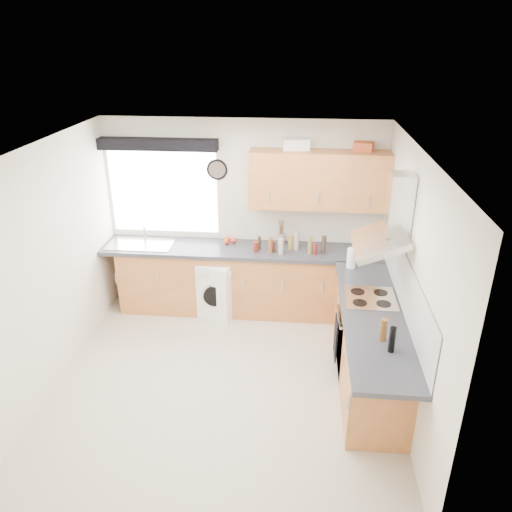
# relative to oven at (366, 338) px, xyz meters

# --- Properties ---
(ground_plane) EXTENTS (3.60, 3.60, 0.00)m
(ground_plane) POSITION_rel_oven_xyz_m (-1.50, -0.30, -0.42)
(ground_plane) COLOR beige
(ceiling) EXTENTS (3.60, 3.60, 0.02)m
(ceiling) POSITION_rel_oven_xyz_m (-1.50, -0.30, 2.08)
(ceiling) COLOR white
(ceiling) RESTS_ON wall_back
(wall_back) EXTENTS (3.60, 0.02, 2.50)m
(wall_back) POSITION_rel_oven_xyz_m (-1.50, 1.50, 0.82)
(wall_back) COLOR silver
(wall_back) RESTS_ON ground_plane
(wall_front) EXTENTS (3.60, 0.02, 2.50)m
(wall_front) POSITION_rel_oven_xyz_m (-1.50, -2.10, 0.82)
(wall_front) COLOR silver
(wall_front) RESTS_ON ground_plane
(wall_left) EXTENTS (0.02, 3.60, 2.50)m
(wall_left) POSITION_rel_oven_xyz_m (-3.30, -0.30, 0.82)
(wall_left) COLOR silver
(wall_left) RESTS_ON ground_plane
(wall_right) EXTENTS (0.02, 3.60, 2.50)m
(wall_right) POSITION_rel_oven_xyz_m (0.30, -0.30, 0.82)
(wall_right) COLOR silver
(wall_right) RESTS_ON ground_plane
(window) EXTENTS (1.40, 0.02, 1.10)m
(window) POSITION_rel_oven_xyz_m (-2.55, 1.49, 1.12)
(window) COLOR white
(window) RESTS_ON wall_back
(window_blind) EXTENTS (1.50, 0.18, 0.14)m
(window_blind) POSITION_rel_oven_xyz_m (-2.55, 1.40, 1.76)
(window_blind) COLOR black
(window_blind) RESTS_ON wall_back
(splashback) EXTENTS (0.01, 3.00, 0.54)m
(splashback) POSITION_rel_oven_xyz_m (0.29, 0.00, 0.75)
(splashback) COLOR white
(splashback) RESTS_ON wall_right
(base_cab_back) EXTENTS (3.00, 0.58, 0.86)m
(base_cab_back) POSITION_rel_oven_xyz_m (-1.60, 1.21, 0.01)
(base_cab_back) COLOR #A96332
(base_cab_back) RESTS_ON ground_plane
(base_cab_corner) EXTENTS (0.60, 0.60, 0.86)m
(base_cab_corner) POSITION_rel_oven_xyz_m (0.00, 1.20, 0.01)
(base_cab_corner) COLOR #A96332
(base_cab_corner) RESTS_ON ground_plane
(base_cab_right) EXTENTS (0.58, 2.10, 0.86)m
(base_cab_right) POSITION_rel_oven_xyz_m (0.01, -0.15, 0.01)
(base_cab_right) COLOR #A96332
(base_cab_right) RESTS_ON ground_plane
(worktop_back) EXTENTS (3.60, 0.62, 0.05)m
(worktop_back) POSITION_rel_oven_xyz_m (-1.50, 1.20, 0.46)
(worktop_back) COLOR #2A2B31
(worktop_back) RESTS_ON base_cab_back
(worktop_right) EXTENTS (0.62, 2.42, 0.05)m
(worktop_right) POSITION_rel_oven_xyz_m (0.00, -0.30, 0.46)
(worktop_right) COLOR #2A2B31
(worktop_right) RESTS_ON base_cab_right
(sink) EXTENTS (0.84, 0.46, 0.10)m
(sink) POSITION_rel_oven_xyz_m (-2.83, 1.20, 0.52)
(sink) COLOR silver
(sink) RESTS_ON worktop_back
(oven) EXTENTS (0.56, 0.58, 0.85)m
(oven) POSITION_rel_oven_xyz_m (0.00, 0.00, 0.00)
(oven) COLOR black
(oven) RESTS_ON ground_plane
(hob_plate) EXTENTS (0.52, 0.52, 0.01)m
(hob_plate) POSITION_rel_oven_xyz_m (0.00, 0.00, 0.49)
(hob_plate) COLOR silver
(hob_plate) RESTS_ON worktop_right
(extractor_hood) EXTENTS (0.52, 0.78, 0.66)m
(extractor_hood) POSITION_rel_oven_xyz_m (0.10, -0.00, 1.34)
(extractor_hood) COLOR silver
(extractor_hood) RESTS_ON wall_right
(upper_cabinets) EXTENTS (1.70, 0.35, 0.70)m
(upper_cabinets) POSITION_rel_oven_xyz_m (-0.55, 1.32, 1.38)
(upper_cabinets) COLOR #A96332
(upper_cabinets) RESTS_ON wall_back
(washing_machine) EXTENTS (0.66, 0.65, 0.76)m
(washing_machine) POSITION_rel_oven_xyz_m (-1.81, 1.10, -0.04)
(washing_machine) COLOR white
(washing_machine) RESTS_ON ground_plane
(wall_clock) EXTENTS (0.27, 0.04, 0.27)m
(wall_clock) POSITION_rel_oven_xyz_m (-1.83, 1.48, 1.43)
(wall_clock) COLOR black
(wall_clock) RESTS_ON wall_back
(casserole) EXTENTS (0.35, 0.28, 0.13)m
(casserole) POSITION_rel_oven_xyz_m (-0.85, 1.42, 1.79)
(casserole) COLOR white
(casserole) RESTS_ON upper_cabinets
(storage_box) EXTENTS (0.27, 0.24, 0.10)m
(storage_box) POSITION_rel_oven_xyz_m (-0.04, 1.42, 1.78)
(storage_box) COLOR #C45327
(storage_box) RESTS_ON upper_cabinets
(utensil_pot) EXTENTS (0.11, 0.11, 0.13)m
(utensil_pot) POSITION_rel_oven_xyz_m (-1.00, 1.40, 0.55)
(utensil_pot) COLOR gray
(utensil_pot) RESTS_ON worktop_back
(kitchen_roll) EXTENTS (0.14, 0.14, 0.24)m
(kitchen_roll) POSITION_rel_oven_xyz_m (-0.14, 0.75, 0.60)
(kitchen_roll) COLOR white
(kitchen_roll) RESTS_ON worktop_right
(tomato_cluster) EXTENTS (0.18, 0.18, 0.07)m
(tomato_cluster) POSITION_rel_oven_xyz_m (-1.68, 1.35, 0.52)
(tomato_cluster) COLOR red
(tomato_cluster) RESTS_ON worktop_back
(jar_0) EXTENTS (0.07, 0.07, 0.23)m
(jar_0) POSITION_rel_oven_xyz_m (-0.80, 1.22, 0.60)
(jar_0) COLOR #9F9488
(jar_0) RESTS_ON worktop_back
(jar_1) EXTENTS (0.07, 0.07, 0.13)m
(jar_1) POSITION_rel_oven_xyz_m (-1.31, 1.10, 0.55)
(jar_1) COLOR maroon
(jar_1) RESTS_ON worktop_back
(jar_2) EXTENTS (0.07, 0.07, 0.21)m
(jar_2) POSITION_rel_oven_xyz_m (-0.99, 1.06, 0.59)
(jar_2) COLOR #A3978B
(jar_2) RESTS_ON worktop_back
(jar_3) EXTENTS (0.05, 0.05, 0.15)m
(jar_3) POSITION_rel_oven_xyz_m (-0.56, 1.08, 0.56)
(jar_3) COLOR maroon
(jar_3) RESTS_ON worktop_back
(jar_4) EXTENTS (0.06, 0.06, 0.20)m
(jar_4) POSITION_rel_oven_xyz_m (-1.12, 1.08, 0.59)
(jar_4) COLOR brown
(jar_4) RESTS_ON worktop_back
(jar_5) EXTENTS (0.05, 0.05, 0.14)m
(jar_5) POSITION_rel_oven_xyz_m (-1.08, 1.13, 0.56)
(jar_5) COLOR #491F1A
(jar_5) RESTS_ON worktop_back
(jar_6) EXTENTS (0.07, 0.07, 0.20)m
(jar_6) POSITION_rel_oven_xyz_m (-0.87, 1.22, 0.58)
(jar_6) COLOR olive
(jar_6) RESTS_ON worktop_back
(jar_7) EXTENTS (0.06, 0.06, 0.23)m
(jar_7) POSITION_rel_oven_xyz_m (-0.46, 1.12, 0.60)
(jar_7) COLOR #372A1E
(jar_7) RESTS_ON worktop_back
(jar_8) EXTENTS (0.05, 0.05, 0.17)m
(jar_8) POSITION_rel_oven_xyz_m (-1.27, 1.19, 0.57)
(jar_8) COLOR #3C2D21
(jar_8) RESTS_ON worktop_back
(jar_9) EXTENTS (0.05, 0.05, 0.22)m
(jar_9) POSITION_rel_oven_xyz_m (-0.62, 1.11, 0.59)
(jar_9) COLOR olive
(jar_9) RESTS_ON worktop_back
(bottle_0) EXTENTS (0.06, 0.06, 0.24)m
(bottle_0) POSITION_rel_oven_xyz_m (0.07, -0.93, 0.61)
(bottle_0) COLOR black
(bottle_0) RESTS_ON worktop_right
(bottle_1) EXTENTS (0.06, 0.06, 0.22)m
(bottle_1) POSITION_rel_oven_xyz_m (0.02, -0.76, 0.59)
(bottle_1) COLOR brown
(bottle_1) RESTS_ON worktop_right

